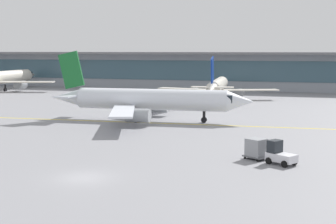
% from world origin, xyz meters
% --- Properties ---
extents(ground_plane, '(400.00, 400.00, 0.00)m').
position_xyz_m(ground_plane, '(0.00, 0.00, 0.00)').
color(ground_plane, gray).
extents(taxiway_centreline_stripe, '(109.80, 7.28, 0.01)m').
position_xyz_m(taxiway_centreline_stripe, '(-5.01, 29.50, 0.00)').
color(taxiway_centreline_stripe, yellow).
rests_on(taxiway_centreline_stripe, ground_plane).
extents(terminal_concourse, '(207.60, 11.00, 9.60)m').
position_xyz_m(terminal_concourse, '(0.00, 90.85, 4.92)').
color(terminal_concourse, '#8C939E').
rests_on(terminal_concourse, ground_plane).
extents(gate_airplane_0, '(29.92, 32.11, 10.66)m').
position_xyz_m(gate_airplane_0, '(-58.20, 70.54, 3.20)').
color(gate_airplane_0, silver).
rests_on(gate_airplane_0, ground_plane).
extents(gate_airplane_1, '(25.11, 27.14, 8.98)m').
position_xyz_m(gate_airplane_1, '(-2.26, 66.14, 2.69)').
color(gate_airplane_1, silver).
rests_on(gate_airplane_1, ground_plane).
extents(taxiing_regional_jet, '(30.23, 28.07, 10.01)m').
position_xyz_m(taxiing_regional_jet, '(-5.40, 31.47, 3.00)').
color(taxiing_regional_jet, silver).
rests_on(taxiing_regional_jet, ground_plane).
extents(baggage_tug, '(2.94, 2.61, 2.10)m').
position_xyz_m(baggage_tug, '(14.55, 9.27, 0.89)').
color(baggage_tug, silver).
rests_on(baggage_tug, ground_plane).
extents(cargo_dolly_lead, '(2.63, 2.48, 1.94)m').
position_xyz_m(cargo_dolly_lead, '(12.33, 10.70, 1.05)').
color(cargo_dolly_lead, '#595B60').
rests_on(cargo_dolly_lead, ground_plane).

